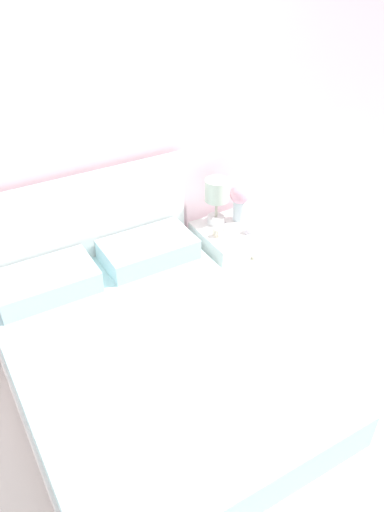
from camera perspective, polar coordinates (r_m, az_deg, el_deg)
ground_plane at (r=3.77m, az=-11.01°, el=-6.35°), size 12.00×12.00×0.00m
wall_back at (r=3.14m, az=-14.15°, el=12.48°), size 8.00×0.06×2.60m
bed at (r=2.96m, az=-5.18°, el=-12.31°), size 1.47×1.95×1.11m
nightstand at (r=3.78m, az=4.58°, el=-0.31°), size 0.49×0.49×0.55m
table_lamp at (r=3.57m, az=2.84°, el=6.98°), size 0.17×0.17×0.35m
flower_vase at (r=3.65m, az=5.48°, el=6.53°), size 0.14×0.14×0.28m
teacup at (r=3.57m, az=6.89°, el=3.06°), size 0.11×0.11×0.07m
alarm_clock at (r=3.51m, az=3.10°, el=2.75°), size 0.07×0.05×0.06m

